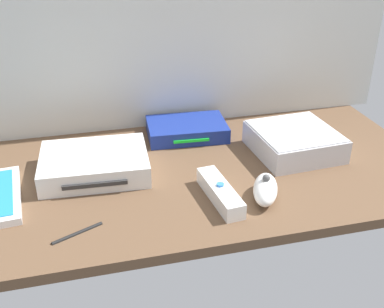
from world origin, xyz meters
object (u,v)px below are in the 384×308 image
at_px(game_console, 95,164).
at_px(remote_wand, 220,192).
at_px(remote_nunchuk, 265,189).
at_px(stylus_pen, 77,232).
at_px(mini_computer, 294,141).
at_px(network_router, 187,129).

relative_size(game_console, remote_wand, 1.45).
relative_size(remote_nunchuk, stylus_pen, 1.21).
distance_m(remote_wand, stylus_pen, 0.26).
height_order(game_console, mini_computer, mini_computer).
height_order(mini_computer, network_router, mini_computer).
bearing_deg(remote_wand, network_router, 83.40).
xyz_separation_m(remote_wand, remote_nunchuk, (0.08, -0.02, 0.01)).
relative_size(game_console, remote_nunchuk, 2.00).
bearing_deg(remote_wand, mini_computer, 27.88).
bearing_deg(stylus_pen, remote_nunchuk, 3.81).
height_order(remote_nunchuk, stylus_pen, remote_nunchuk).
height_order(game_console, remote_wand, game_console).
distance_m(remote_nunchuk, stylus_pen, 0.34).
bearing_deg(remote_nunchuk, network_router, 127.99).
relative_size(game_console, mini_computer, 1.21).
distance_m(mini_computer, stylus_pen, 0.50).
relative_size(network_router, stylus_pen, 2.09).
distance_m(network_router, remote_wand, 0.28).
height_order(remote_wand, remote_nunchuk, remote_nunchuk).
distance_m(mini_computer, remote_wand, 0.25).
distance_m(network_router, remote_nunchuk, 0.30).
relative_size(mini_computer, remote_nunchuk, 1.66).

